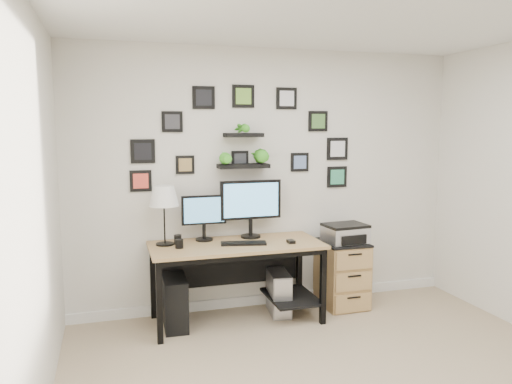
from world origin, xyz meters
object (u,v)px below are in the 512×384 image
object	(u,v)px
desk	(239,255)
printer	(345,233)
pc_tower_black	(175,302)
monitor_right	(251,204)
mug	(179,244)
table_lamp	(164,197)
file_cabinet	(342,274)
monitor_left	(204,214)
pc_tower_grey	(279,293)

from	to	relation	value
desk	printer	bearing A→B (deg)	1.31
desk	pc_tower_black	world-z (taller)	desk
desk	monitor_right	distance (m)	0.52
monitor_right	mug	world-z (taller)	monitor_right
mug	pc_tower_black	xyz separation A→B (m)	(-0.04, 0.06, -0.56)
table_lamp	mug	xyz separation A→B (m)	(0.11, -0.17, -0.40)
file_cabinet	printer	size ratio (longest dim) A/B	1.54
monitor_right	mug	bearing A→B (deg)	-162.53
monitor_left	file_cabinet	distance (m)	1.56
desk	mug	size ratio (longest dim) A/B	19.65
pc_tower_grey	desk	bearing A→B (deg)	-175.19
table_lamp	mug	world-z (taller)	table_lamp
desk	printer	distance (m)	1.12
pc_tower_black	printer	size ratio (longest dim) A/B	1.07
pc_tower_black	pc_tower_grey	bearing A→B (deg)	4.70
monitor_left	printer	xyz separation A→B (m)	(1.41, -0.15, -0.24)
file_cabinet	desk	bearing A→B (deg)	-176.99
table_lamp	pc_tower_grey	size ratio (longest dim) A/B	1.26
monitor_left	monitor_right	bearing A→B (deg)	-0.39
monitor_right	pc_tower_black	world-z (taller)	monitor_right
mug	pc_tower_black	world-z (taller)	mug
desk	pc_tower_grey	world-z (taller)	desk
desk	monitor_left	bearing A→B (deg)	150.21
desk	table_lamp	size ratio (longest dim) A/B	2.91
monitor_left	mug	size ratio (longest dim) A/B	5.36
file_cabinet	mug	bearing A→B (deg)	-175.88
mug	pc_tower_grey	xyz separation A→B (m)	(0.98, 0.10, -0.58)
file_cabinet	pc_tower_grey	bearing A→B (deg)	-178.05
monitor_left	table_lamp	distance (m)	0.43
monitor_right	mug	distance (m)	0.82
table_lamp	printer	world-z (taller)	table_lamp
monitor_left	pc_tower_black	distance (m)	0.85
monitor_right	printer	size ratio (longest dim) A/B	1.40
desk	monitor_right	xyz separation A→B (m)	(0.16, 0.17, 0.46)
desk	pc_tower_black	size ratio (longest dim) A/B	3.43
monitor_right	pc_tower_grey	world-z (taller)	monitor_right
pc_tower_grey	file_cabinet	xyz separation A→B (m)	(0.70, 0.02, 0.13)
mug	printer	bearing A→B (deg)	2.99
table_lamp	printer	size ratio (longest dim) A/B	1.27
monitor_left	table_lamp	bearing A→B (deg)	-169.75
monitor_left	desk	bearing A→B (deg)	-29.79
pc_tower_black	file_cabinet	bearing A→B (deg)	4.55
table_lamp	file_cabinet	distance (m)	1.98
pc_tower_black	monitor_right	bearing A→B (deg)	15.08
monitor_right	pc_tower_black	distance (m)	1.17
pc_tower_grey	table_lamp	bearing A→B (deg)	176.42
desk	monitor_right	world-z (taller)	monitor_right
table_lamp	file_cabinet	bearing A→B (deg)	-1.43
desk	file_cabinet	xyz separation A→B (m)	(1.11, 0.06, -0.29)
pc_tower_grey	file_cabinet	world-z (taller)	file_cabinet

